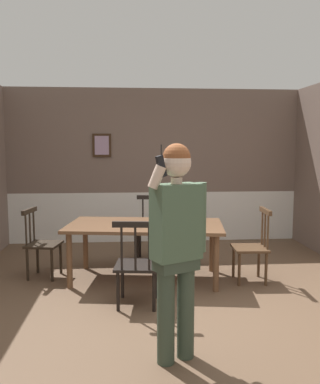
{
  "coord_description": "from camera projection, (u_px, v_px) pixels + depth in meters",
  "views": [
    {
      "loc": [
        -0.47,
        -4.02,
        1.73
      ],
      "look_at": [
        -0.18,
        -0.33,
        1.3
      ],
      "focal_mm": 37.97,
      "sensor_mm": 36.0,
      "label": 1
    }
  ],
  "objects": [
    {
      "name": "chair_opposite_corner",
      "position": [
        41.0,
        243.0,
        5.3
      ],
      "size": [
        0.47,
        0.47,
        0.91
      ],
      "rotation": [
        0.0,
        0.0,
        4.53
      ],
      "color": "#2D2319",
      "rests_on": "ground_plane"
    },
    {
      "name": "dining_table",
      "position": [
        145.0,
        230.0,
        5.19
      ],
      "size": [
        2.08,
        1.26,
        0.72
      ],
      "rotation": [
        0.0,
        0.0,
        -0.14
      ],
      "color": "brown",
      "rests_on": "ground_plane"
    },
    {
      "name": "chair_at_table_head",
      "position": [
        137.0,
        264.0,
        4.33
      ],
      "size": [
        0.52,
        0.52,
        0.96
      ],
      "rotation": [
        0.0,
        0.0,
        -0.11
      ],
      "color": "black",
      "rests_on": "ground_plane"
    },
    {
      "name": "chair_by_doorway",
      "position": [
        253.0,
        246.0,
        5.13
      ],
      "size": [
        0.44,
        0.44,
        0.93
      ],
      "rotation": [
        0.0,
        0.0,
        1.52
      ],
      "color": "#513823",
      "rests_on": "ground_plane"
    },
    {
      "name": "person_figure",
      "position": [
        177.0,
        238.0,
        3.17
      ],
      "size": [
        0.48,
        0.35,
        1.74
      ],
      "rotation": [
        0.0,
        0.0,
        3.59
      ],
      "color": "#3A493A",
      "rests_on": "ground_plane"
    },
    {
      "name": "room_back_partition",
      "position": [
        154.0,
        169.0,
        7.24
      ],
      "size": [
        5.24,
        0.17,
        2.71
      ],
      "color": "#756056",
      "rests_on": "ground_plane"
    },
    {
      "name": "ground_plane",
      "position": [
        175.0,
        312.0,
        4.22
      ],
      "size": [
        7.03,
        7.03,
        0.0
      ],
      "primitive_type": "plane",
      "color": "brown"
    },
    {
      "name": "chair_near_window",
      "position": [
        151.0,
        229.0,
        6.08
      ],
      "size": [
        0.5,
        0.5,
        0.96
      ],
      "rotation": [
        0.0,
        0.0,
        3.02
      ],
      "color": "black",
      "rests_on": "ground_plane"
    }
  ]
}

